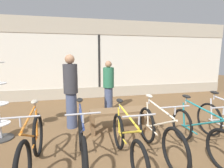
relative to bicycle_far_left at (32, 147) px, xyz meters
name	(u,v)px	position (x,y,z in m)	size (l,w,h in m)	color
ground_plane	(133,145)	(1.77, 0.41, -0.41)	(24.00, 24.00, 0.00)	brown
shop_back_wall	(99,59)	(1.77, 4.56, 1.23)	(12.00, 0.08, 3.20)	#B2A893
bicycle_far_left	(32,147)	(0.00, 0.00, 0.00)	(0.46, 1.77, 1.06)	black
bicycle_left	(82,143)	(0.75, 0.00, -0.01)	(0.46, 1.75, 1.04)	black
bicycle_center_left	(127,143)	(1.46, -0.14, -0.03)	(0.46, 1.74, 1.02)	black
bicycle_center_right	(158,134)	(2.09, 0.00, -0.01)	(0.46, 1.75, 1.05)	black
bicycle_right	(199,133)	(2.85, -0.10, -0.03)	(0.46, 1.70, 1.02)	black
display_bench	(120,113)	(1.71, 1.19, 0.00)	(1.40, 0.44, 0.50)	brown
customer_near_rack	(109,85)	(1.75, 2.61, 0.43)	(0.47, 0.47, 1.61)	#424C6B
customer_by_window	(71,90)	(0.60, 1.60, 0.55)	(0.42, 0.42, 1.80)	#424C6B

